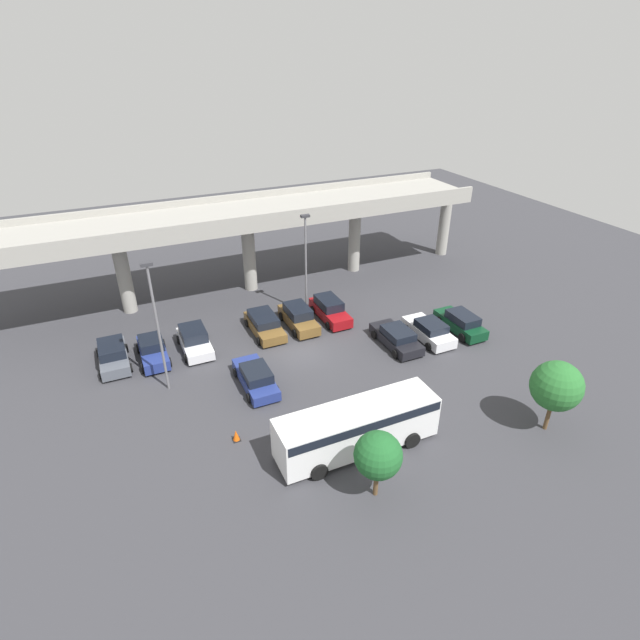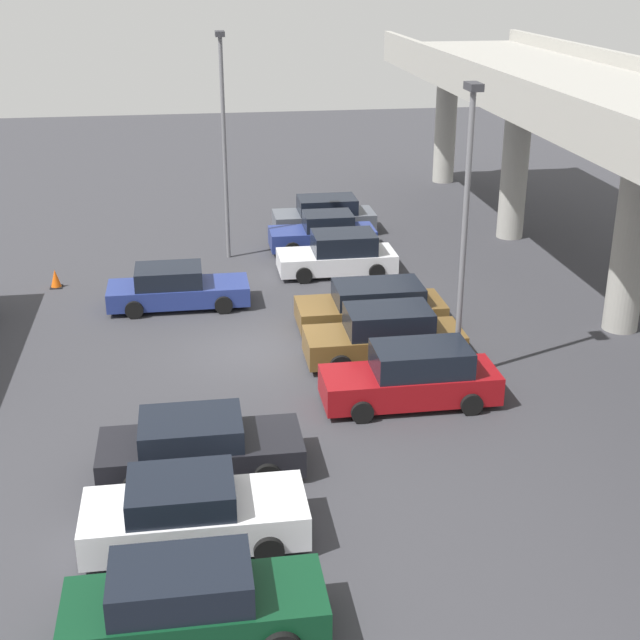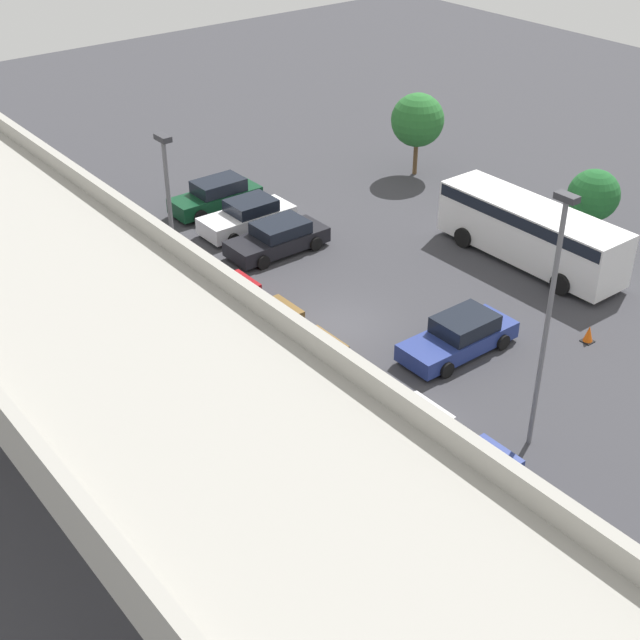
{
  "view_description": "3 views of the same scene",
  "coord_description": "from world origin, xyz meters",
  "px_view_note": "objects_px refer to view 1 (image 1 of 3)",
  "views": [
    {
      "loc": [
        -11.46,
        -28.43,
        19.81
      ],
      "look_at": [
        1.49,
        0.09,
        2.4
      ],
      "focal_mm": 28.0,
      "sensor_mm": 36.0,
      "label": 1
    },
    {
      "loc": [
        25.46,
        -1.78,
        11.41
      ],
      "look_at": [
        0.82,
        1.94,
        1.25
      ],
      "focal_mm": 50.0,
      "sensor_mm": 36.0,
      "label": 2
    },
    {
      "loc": [
        -23.46,
        19.41,
        18.85
      ],
      "look_at": [
        -0.11,
        1.12,
        0.73
      ],
      "focal_mm": 50.0,
      "sensor_mm": 36.0,
      "label": 3
    }
  ],
  "objects_px": {
    "parked_car_8": "(429,331)",
    "parked_car_2": "(194,340)",
    "parked_car_1": "(153,350)",
    "parked_car_3": "(256,377)",
    "parked_car_6": "(330,310)",
    "shuttle_bus": "(357,425)",
    "lamp_post_near_aisle": "(306,258)",
    "tree_front_left": "(378,455)",
    "parked_car_9": "(461,323)",
    "parked_car_0": "(113,355)",
    "parked_car_4": "(264,324)",
    "parked_car_7": "(397,337)",
    "parked_car_5": "(298,317)",
    "lamp_post_mid_lot": "(157,320)",
    "traffic_cone": "(236,436)",
    "tree_front_centre": "(557,386)"
  },
  "relations": [
    {
      "from": "parked_car_1",
      "to": "parked_car_3",
      "type": "distance_m",
      "value": 8.35
    },
    {
      "from": "lamp_post_near_aisle",
      "to": "parked_car_4",
      "type": "bearing_deg",
      "value": -159.21
    },
    {
      "from": "parked_car_0",
      "to": "parked_car_4",
      "type": "relative_size",
      "value": 0.92
    },
    {
      "from": "tree_front_centre",
      "to": "traffic_cone",
      "type": "height_order",
      "value": "tree_front_centre"
    },
    {
      "from": "parked_car_3",
      "to": "parked_car_6",
      "type": "relative_size",
      "value": 1.01
    },
    {
      "from": "parked_car_7",
      "to": "parked_car_9",
      "type": "distance_m",
      "value": 5.69
    },
    {
      "from": "parked_car_4",
      "to": "lamp_post_near_aisle",
      "type": "distance_m",
      "value": 6.19
    },
    {
      "from": "parked_car_7",
      "to": "parked_car_5",
      "type": "bearing_deg",
      "value": 43.92
    },
    {
      "from": "parked_car_3",
      "to": "traffic_cone",
      "type": "bearing_deg",
      "value": 149.37
    },
    {
      "from": "parked_car_2",
      "to": "traffic_cone",
      "type": "xyz_separation_m",
      "value": [
        0.04,
        -10.71,
        -0.42
      ]
    },
    {
      "from": "parked_car_2",
      "to": "tree_front_left",
      "type": "xyz_separation_m",
      "value": [
        5.29,
        -17.37,
        1.85
      ]
    },
    {
      "from": "parked_car_0",
      "to": "traffic_cone",
      "type": "bearing_deg",
      "value": 27.13
    },
    {
      "from": "parked_car_0",
      "to": "parked_car_2",
      "type": "height_order",
      "value": "parked_car_2"
    },
    {
      "from": "parked_car_1",
      "to": "traffic_cone",
      "type": "distance_m",
      "value": 11.01
    },
    {
      "from": "parked_car_3",
      "to": "shuttle_bus",
      "type": "xyz_separation_m",
      "value": [
        3.32,
        -7.8,
        0.95
      ]
    },
    {
      "from": "parked_car_3",
      "to": "tree_front_left",
      "type": "relative_size",
      "value": 1.29
    },
    {
      "from": "parked_car_5",
      "to": "parked_car_0",
      "type": "bearing_deg",
      "value": -91.32
    },
    {
      "from": "parked_car_7",
      "to": "lamp_post_mid_lot",
      "type": "distance_m",
      "value": 17.09
    },
    {
      "from": "parked_car_9",
      "to": "traffic_cone",
      "type": "bearing_deg",
      "value": 103.63
    },
    {
      "from": "shuttle_bus",
      "to": "lamp_post_near_aisle",
      "type": "distance_m",
      "value": 16.62
    },
    {
      "from": "parked_car_0",
      "to": "parked_car_7",
      "type": "distance_m",
      "value": 20.33
    },
    {
      "from": "parked_car_2",
      "to": "tree_front_centre",
      "type": "distance_m",
      "value": 24.2
    },
    {
      "from": "parked_car_3",
      "to": "parked_car_9",
      "type": "xyz_separation_m",
      "value": [
        16.8,
        0.26,
        0.08
      ]
    },
    {
      "from": "parked_car_5",
      "to": "parked_car_4",
      "type": "bearing_deg",
      "value": -93.93
    },
    {
      "from": "parked_car_9",
      "to": "parked_car_8",
      "type": "bearing_deg",
      "value": 88.84
    },
    {
      "from": "parked_car_0",
      "to": "parked_car_7",
      "type": "height_order",
      "value": "parked_car_0"
    },
    {
      "from": "parked_car_7",
      "to": "lamp_post_near_aisle",
      "type": "xyz_separation_m",
      "value": [
        -4.07,
        7.55,
        4.23
      ]
    },
    {
      "from": "parked_car_1",
      "to": "parked_car_8",
      "type": "xyz_separation_m",
      "value": [
        19.55,
        -5.81,
        -0.02
      ]
    },
    {
      "from": "parked_car_2",
      "to": "parked_car_6",
      "type": "xyz_separation_m",
      "value": [
        11.08,
        0.15,
        0.03
      ]
    },
    {
      "from": "parked_car_6",
      "to": "parked_car_9",
      "type": "bearing_deg",
      "value": 53.72
    },
    {
      "from": "parked_car_1",
      "to": "parked_car_5",
      "type": "bearing_deg",
      "value": 90.7
    },
    {
      "from": "parked_car_4",
      "to": "lamp_post_mid_lot",
      "type": "distance_m",
      "value": 10.21
    },
    {
      "from": "parked_car_1",
      "to": "parked_car_4",
      "type": "height_order",
      "value": "parked_car_1"
    },
    {
      "from": "parked_car_6",
      "to": "shuttle_bus",
      "type": "distance_m",
      "value": 15.12
    },
    {
      "from": "parked_car_3",
      "to": "parked_car_6",
      "type": "xyz_separation_m",
      "value": [
        8.41,
        6.41,
        0.11
      ]
    },
    {
      "from": "parked_car_6",
      "to": "parked_car_8",
      "type": "xyz_separation_m",
      "value": [
        5.46,
        -6.09,
        -0.07
      ]
    },
    {
      "from": "parked_car_2",
      "to": "lamp_post_mid_lot",
      "type": "xyz_separation_m",
      "value": [
        -2.64,
        -4.14,
        4.39
      ]
    },
    {
      "from": "parked_car_8",
      "to": "parked_car_2",
      "type": "bearing_deg",
      "value": 70.26
    },
    {
      "from": "parked_car_6",
      "to": "shuttle_bus",
      "type": "bearing_deg",
      "value": -19.73
    },
    {
      "from": "parked_car_0",
      "to": "shuttle_bus",
      "type": "relative_size",
      "value": 0.49
    },
    {
      "from": "parked_car_0",
      "to": "parked_car_4",
      "type": "bearing_deg",
      "value": 89.34
    },
    {
      "from": "parked_car_1",
      "to": "parked_car_2",
      "type": "relative_size",
      "value": 0.97
    },
    {
      "from": "parked_car_2",
      "to": "shuttle_bus",
      "type": "height_order",
      "value": "shuttle_bus"
    },
    {
      "from": "lamp_post_near_aisle",
      "to": "traffic_cone",
      "type": "bearing_deg",
      "value": -127.71
    },
    {
      "from": "tree_front_left",
      "to": "tree_front_centre",
      "type": "relative_size",
      "value": 0.84
    },
    {
      "from": "parked_car_2",
      "to": "parked_car_9",
      "type": "xyz_separation_m",
      "value": [
        19.47,
        -6.0,
        0.01
      ]
    },
    {
      "from": "lamp_post_near_aisle",
      "to": "tree_front_left",
      "type": "height_order",
      "value": "lamp_post_near_aisle"
    },
    {
      "from": "parked_car_2",
      "to": "parked_car_3",
      "type": "relative_size",
      "value": 0.92
    },
    {
      "from": "parked_car_3",
      "to": "parked_car_6",
      "type": "bearing_deg",
      "value": -52.69
    },
    {
      "from": "parked_car_8",
      "to": "parked_car_7",
      "type": "bearing_deg",
      "value": 85.87
    }
  ]
}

